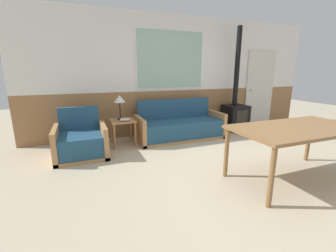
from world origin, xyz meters
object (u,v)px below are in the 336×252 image
(side_table, at_px, (123,125))
(table_lamp, at_px, (120,100))
(wood_stove, at_px, (235,109))
(armchair, at_px, (81,142))
(dining_table, at_px, (297,132))
(couch, at_px, (180,127))

(side_table, bearing_deg, table_lamp, 107.72)
(table_lamp, bearing_deg, wood_stove, 1.46)
(table_lamp, xyz_separation_m, wood_stove, (2.87, 0.07, -0.37))
(side_table, height_order, table_lamp, table_lamp)
(armchair, distance_m, wood_stove, 3.69)
(side_table, bearing_deg, dining_table, -50.72)
(couch, bearing_deg, side_table, -179.84)
(couch, relative_size, side_table, 3.69)
(armchair, height_order, dining_table, armchair)
(couch, relative_size, armchair, 2.21)
(couch, height_order, side_table, couch)
(dining_table, distance_m, wood_stove, 2.67)
(wood_stove, bearing_deg, side_table, -176.87)
(armchair, height_order, wood_stove, wood_stove)
(couch, xyz_separation_m, table_lamp, (-1.28, 0.08, 0.66))
(couch, distance_m, wood_stove, 1.62)
(dining_table, height_order, wood_stove, wood_stove)
(armchair, height_order, table_lamp, table_lamp)
(armchair, xyz_separation_m, dining_table, (2.72, -2.01, 0.43))
(armchair, xyz_separation_m, table_lamp, (0.78, 0.41, 0.67))
(armchair, bearing_deg, couch, 1.98)
(couch, relative_size, dining_table, 1.09)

